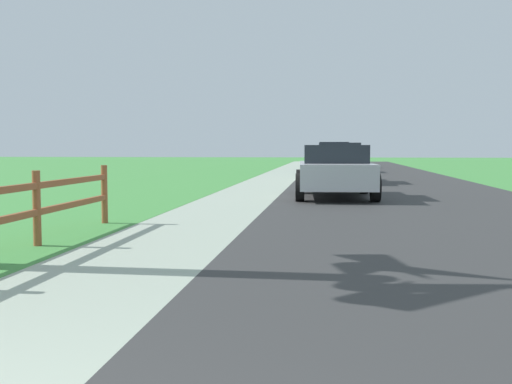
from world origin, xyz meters
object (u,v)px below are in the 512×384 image
object	(u,v)px
parked_car_white	(339,162)
parked_car_black	(341,156)
parked_suv_silver	(335,170)
parked_car_blue	(334,157)

from	to	relation	value
parked_car_white	parked_car_black	world-z (taller)	parked_car_white
parked_suv_silver	parked_car_white	world-z (taller)	parked_car_white
parked_car_white	parked_car_black	distance (m)	18.29
parked_suv_silver	parked_car_white	bearing A→B (deg)	88.34
parked_suv_silver	parked_car_white	xyz separation A→B (m)	(0.22, 7.53, 0.04)
parked_car_white	parked_car_blue	world-z (taller)	parked_car_blue
parked_suv_silver	parked_car_black	xyz separation A→B (m)	(0.63, 25.81, 0.05)
parked_car_white	parked_car_black	size ratio (longest dim) A/B	1.03
parked_car_white	parked_suv_silver	bearing A→B (deg)	-91.66
parked_car_white	parked_car_black	bearing A→B (deg)	88.72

